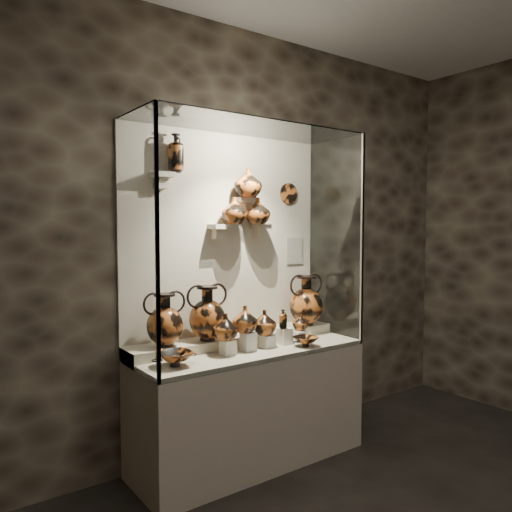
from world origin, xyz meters
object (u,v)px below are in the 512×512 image
(jug_b, at_px, (245,319))
(lekythos_tall, at_px, (176,151))
(amphora_left, at_px, (165,320))
(jug_e, at_px, (300,322))
(kylix_right, at_px, (305,340))
(amphora_right, at_px, (306,300))
(jug_c, at_px, (264,322))
(amphora_mid, at_px, (207,313))
(ovoid_vase_c, at_px, (257,211))
(ovoid_vase_a, at_px, (234,211))
(lekythos_small, at_px, (283,318))
(kylix_left, at_px, (175,357))
(jug_a, at_px, (225,327))
(ovoid_vase_b, at_px, (248,183))

(jug_b, bearing_deg, lekythos_tall, 158.58)
(amphora_left, relative_size, lekythos_tall, 1.20)
(jug_e, bearing_deg, kylix_right, -110.87)
(jug_b, xyz_separation_m, lekythos_tall, (-0.39, 0.27, 1.16))
(amphora_right, height_order, lekythos_tall, lekythos_tall)
(kylix_right, bearing_deg, jug_e, 50.45)
(jug_e, bearing_deg, jug_c, -171.59)
(kylix_right, bearing_deg, amphora_mid, 141.86)
(amphora_mid, xyz_separation_m, ovoid_vase_c, (0.48, 0.06, 0.72))
(jug_b, relative_size, ovoid_vase_a, 0.94)
(amphora_mid, xyz_separation_m, lekythos_small, (0.52, -0.20, -0.06))
(jug_b, bearing_deg, kylix_right, -7.35)
(jug_b, bearing_deg, ovoid_vase_a, 87.03)
(amphora_left, xyz_separation_m, jug_e, (1.04, -0.18, -0.11))
(amphora_left, bearing_deg, amphora_right, -21.41)
(kylix_left, height_order, ovoid_vase_a, ovoid_vase_a)
(kylix_left, xyz_separation_m, lekythos_tall, (0.19, 0.33, 1.33))
(amphora_right, distance_m, lekythos_small, 0.45)
(amphora_left, bearing_deg, lekythos_tall, 11.36)
(amphora_right, relative_size, lekythos_small, 2.52)
(amphora_right, bearing_deg, amphora_mid, -168.10)
(amphora_mid, relative_size, jug_e, 3.05)
(jug_a, bearing_deg, amphora_mid, 117.06)
(lekythos_small, xyz_separation_m, ovoid_vase_c, (-0.04, 0.26, 0.79))
(jug_a, relative_size, jug_e, 1.43)
(kylix_left, height_order, ovoid_vase_c, ovoid_vase_c)
(ovoid_vase_a, relative_size, ovoid_vase_b, 0.91)
(kylix_left, relative_size, kylix_right, 1.27)
(jug_b, xyz_separation_m, ovoid_vase_c, (0.28, 0.23, 0.77))
(kylix_left, relative_size, lekythos_tall, 0.94)
(kylix_left, bearing_deg, ovoid_vase_c, 14.03)
(jug_a, height_order, jug_e, jug_a)
(kylix_right, relative_size, lekythos_tall, 0.74)
(jug_e, distance_m, kylix_left, 1.10)
(lekythos_small, relative_size, ovoid_vase_a, 0.81)
(amphora_mid, xyz_separation_m, ovoid_vase_a, (0.27, 0.06, 0.72))
(jug_e, bearing_deg, jug_a, -170.14)
(lekythos_tall, bearing_deg, kylix_right, -6.82)
(jug_b, bearing_deg, amphora_right, 26.14)
(lekythos_small, height_order, ovoid_vase_c, ovoid_vase_c)
(jug_b, xyz_separation_m, jug_e, (0.52, 0.00, -0.08))
(kylix_right, xyz_separation_m, ovoid_vase_b, (-0.24, 0.38, 1.15))
(ovoid_vase_a, bearing_deg, lekythos_small, -35.51)
(jug_e, distance_m, kylix_right, 0.21)
(kylix_left, bearing_deg, amphora_right, 5.05)
(amphora_right, xyz_separation_m, jug_b, (-0.72, -0.16, -0.05))
(kylix_left, relative_size, ovoid_vase_a, 1.42)
(amphora_left, xyz_separation_m, lekythos_tall, (0.13, 0.08, 1.14))
(amphora_left, relative_size, ovoid_vase_b, 1.65)
(amphora_right, distance_m, jug_b, 0.74)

